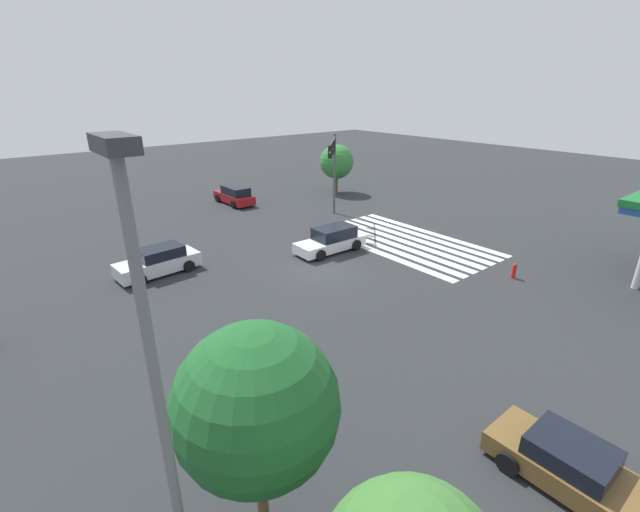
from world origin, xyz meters
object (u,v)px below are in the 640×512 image
at_px(traffic_signal_mast, 333,159).
at_px(tree_corner_c, 337,162).
at_px(car_0, 576,469).
at_px(car_3, 235,195).
at_px(tree_corner_b, 256,406).
at_px(street_light_pole_a, 162,415).
at_px(fire_hydrant, 514,271).
at_px(car_4, 159,261).
at_px(car_2, 332,240).
at_px(pedestrian, 264,385).

height_order(traffic_signal_mast, tree_corner_c, traffic_signal_mast).
height_order(traffic_signal_mast, car_0, traffic_signal_mast).
bearing_deg(tree_corner_c, car_3, 76.04).
bearing_deg(traffic_signal_mast, car_0, 18.70).
height_order(car_0, tree_corner_c, tree_corner_c).
bearing_deg(tree_corner_b, street_light_pole_a, 117.90).
bearing_deg(street_light_pole_a, car_0, -108.21).
distance_m(traffic_signal_mast, street_light_pole_a, 28.11).
bearing_deg(fire_hydrant, street_light_pole_a, 102.91).
relative_size(car_0, fire_hydrant, 5.22).
xyz_separation_m(car_3, tree_corner_b, (-27.55, 14.37, 2.96)).
relative_size(car_4, tree_corner_c, 0.99).
height_order(car_2, fire_hydrant, car_2).
relative_size(car_3, fire_hydrant, 5.40).
bearing_deg(car_3, tree_corner_c, -104.61).
relative_size(traffic_signal_mast, car_2, 1.35).
relative_size(car_2, car_3, 1.02).
bearing_deg(car_3, tree_corner_b, 151.81).
relative_size(traffic_signal_mast, tree_corner_b, 1.16).
height_order(car_3, car_4, car_3).
height_order(car_4, street_light_pole_a, street_light_pole_a).
xyz_separation_m(car_0, car_2, (17.23, -6.46, 0.13)).
bearing_deg(tree_corner_c, fire_hydrant, 164.61).
xyz_separation_m(car_0, car_3, (31.67, -7.45, 0.16)).
xyz_separation_m(pedestrian, street_light_pole_a, (-4.55, 4.33, 4.48)).
bearing_deg(street_light_pole_a, tree_corner_b, -62.10).
bearing_deg(fire_hydrant, car_4, 48.82).
bearing_deg(tree_corner_b, fire_hydrant, -79.02).
distance_m(car_4, fire_hydrant, 19.73).
relative_size(car_4, pedestrian, 2.52).
distance_m(pedestrian, tree_corner_c, 31.05).
distance_m(traffic_signal_mast, tree_corner_c, 9.32).
height_order(street_light_pole_a, tree_corner_b, street_light_pole_a).
distance_m(car_3, car_4, 15.42).
distance_m(car_4, pedestrian, 13.23).
distance_m(traffic_signal_mast, fire_hydrant, 15.43).
xyz_separation_m(pedestrian, fire_hydrant, (0.16, -16.23, -0.60)).
bearing_deg(street_light_pole_a, traffic_signal_mast, -45.96).
xyz_separation_m(tree_corner_c, fire_hydrant, (-21.50, 5.92, -2.59)).
distance_m(car_2, car_3, 14.48).
height_order(traffic_signal_mast, pedestrian, traffic_signal_mast).
relative_size(car_2, tree_corner_b, 0.86).
bearing_deg(tree_corner_b, car_3, -27.55).
relative_size(traffic_signal_mast, fire_hydrant, 7.44).
distance_m(car_0, tree_corner_b, 8.64).
height_order(pedestrian, street_light_pole_a, street_light_pole_a).
distance_m(traffic_signal_mast, car_3, 10.62).
relative_size(car_0, street_light_pole_a, 0.48).
xyz_separation_m(traffic_signal_mast, pedestrian, (-14.99, 15.87, -3.67)).
relative_size(tree_corner_c, fire_hydrant, 5.42).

